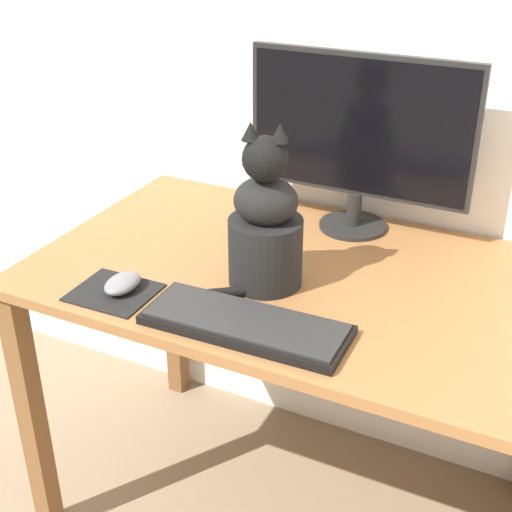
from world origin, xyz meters
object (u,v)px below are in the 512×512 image
at_px(cat, 265,227).
at_px(monitor, 359,135).
at_px(keyboard, 246,324).
at_px(computer_mouse_left, 123,283).

bearing_deg(cat, monitor, 61.69).
xyz_separation_m(keyboard, cat, (-0.04, 0.18, 0.12)).
xyz_separation_m(computer_mouse_left, cat, (0.26, 0.17, 0.12)).
bearing_deg(monitor, computer_mouse_left, -122.98).
bearing_deg(computer_mouse_left, keyboard, -2.49).
height_order(computer_mouse_left, cat, cat).
height_order(keyboard, cat, cat).
relative_size(monitor, cat, 1.53).
distance_m(monitor, computer_mouse_left, 0.66).
relative_size(keyboard, computer_mouse_left, 4.18).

